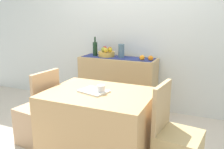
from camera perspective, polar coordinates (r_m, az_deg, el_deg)
The scene contains 18 objects.
ground_plane at distance 3.19m, azimuth -2.10°, elevation -14.59°, with size 6.40×6.40×0.02m, color beige.
room_wall_rear at distance 3.89m, azimuth 5.31°, elevation 11.58°, with size 6.40×0.06×2.70m, color silver.
sideboard_console at distance 3.87m, azimuth 1.35°, elevation -2.29°, with size 1.19×0.42×0.85m, color tan.
table_runner at distance 3.77m, azimuth 1.38°, elevation 3.99°, with size 1.12×0.32×0.01m, color navy.
fruit_bowl at distance 3.83m, azimuth -1.31°, elevation 4.80°, with size 0.26×0.26×0.08m, color gold.
apple_rear at distance 3.77m, azimuth -0.44°, elevation 5.78°, with size 0.07×0.07×0.07m, color gold.
apple_front at distance 3.87m, azimuth -0.50°, elevation 5.97°, with size 0.07×0.07×0.07m, color #B23519.
apple_right at distance 3.87m, azimuth -1.69°, elevation 6.03°, with size 0.08×0.08×0.08m, color red.
apple_center at distance 3.80m, azimuth -2.00°, elevation 5.86°, with size 0.07×0.07×0.07m, color olive.
apple_left at distance 3.74m, azimuth -1.44°, elevation 5.70°, with size 0.07×0.07×0.07m, color gold.
wine_bottle at distance 3.91m, azimuth -3.96°, elevation 6.04°, with size 0.07×0.07×0.30m.
ceramic_vase at distance 3.73m, azimuth 2.18°, elevation 5.48°, with size 0.09×0.09×0.21m, color slate.
orange_loose_mid at distance 3.56m, azimuth 8.97°, elevation 3.79°, with size 0.07×0.07×0.07m, color orange.
orange_loose_far at distance 3.57m, azimuth 7.01°, elevation 3.90°, with size 0.08×0.08×0.08m, color orange.
dining_table at distance 2.64m, azimuth -3.03°, elevation -11.78°, with size 1.09×0.81×0.74m, color tan.
open_book at distance 2.51m, azimuth -4.28°, elevation -3.87°, with size 0.28×0.21×0.02m, color white.
coffee_cup at distance 2.46m, azimuth -2.58°, elevation -3.44°, with size 0.08×0.08×0.08m, color silver.
chair_near_window at distance 3.10m, azimuth -16.77°, elevation -10.46°, with size 0.45×0.45×0.90m.
Camera 1 is at (1.21, -2.52, 1.53)m, focal length 39.26 mm.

